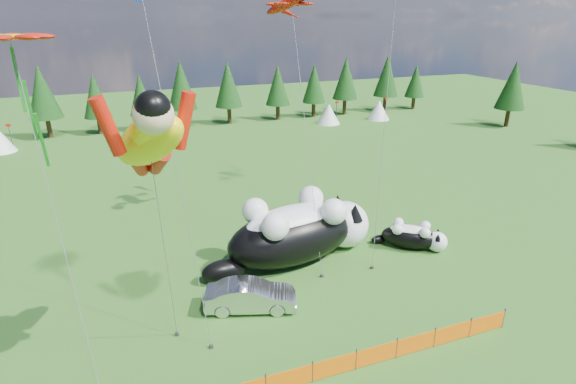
# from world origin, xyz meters

# --- Properties ---
(ground) EXTENTS (160.00, 160.00, 0.00)m
(ground) POSITION_xyz_m (0.00, 0.00, 0.00)
(ground) COLOR #10370A
(ground) RESTS_ON ground
(safety_fence) EXTENTS (22.06, 0.06, 1.10)m
(safety_fence) POSITION_xyz_m (0.00, -3.00, 0.50)
(safety_fence) COLOR #262626
(safety_fence) RESTS_ON ground
(tree_line) EXTENTS (90.00, 4.00, 8.00)m
(tree_line) POSITION_xyz_m (0.00, 45.00, 4.00)
(tree_line) COLOR black
(tree_line) RESTS_ON ground
(festival_tents) EXTENTS (50.00, 3.20, 2.80)m
(festival_tents) POSITION_xyz_m (11.00, 40.00, 1.40)
(festival_tents) COLOR white
(festival_tents) RESTS_ON ground
(cat_large) EXTENTS (11.27, 5.38, 4.09)m
(cat_large) POSITION_xyz_m (4.29, 6.61, 1.94)
(cat_large) COLOR black
(cat_large) RESTS_ON ground
(cat_small) EXTENTS (4.16, 3.55, 1.75)m
(cat_small) POSITION_xyz_m (11.69, 5.35, 0.83)
(cat_small) COLOR black
(cat_small) RESTS_ON ground
(car) EXTENTS (4.92, 2.97, 1.53)m
(car) POSITION_xyz_m (0.03, 2.71, 0.77)
(car) COLOR silver
(car) RESTS_ON ground
(superhero_kite) EXTENTS (6.34, 6.54, 12.41)m
(superhero_kite) POSITION_xyz_m (-4.21, -0.09, 10.00)
(superhero_kite) COLOR yellow
(superhero_kite) RESTS_ON ground
(gecko_kite) EXTENTS (5.38, 11.90, 17.18)m
(gecko_kite) POSITION_xyz_m (5.97, 12.92, 14.87)
(gecko_kite) COLOR #B61609
(gecko_kite) RESTS_ON ground
(flower_kite) EXTENTS (2.93, 6.32, 14.19)m
(flower_kite) POSITION_xyz_m (-8.10, 1.74, 13.27)
(flower_kite) COLOR #B61609
(flower_kite) RESTS_ON ground
(diamond_kite_a) EXTENTS (1.50, 5.07, 15.97)m
(diamond_kite_a) POSITION_xyz_m (-3.52, 4.77, 14.33)
(diamond_kite_a) COLOR blue
(diamond_kite_a) RESTS_ON ground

